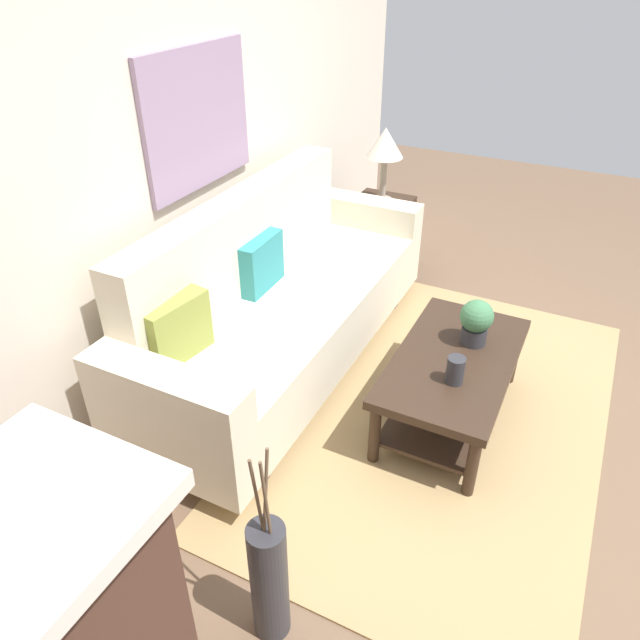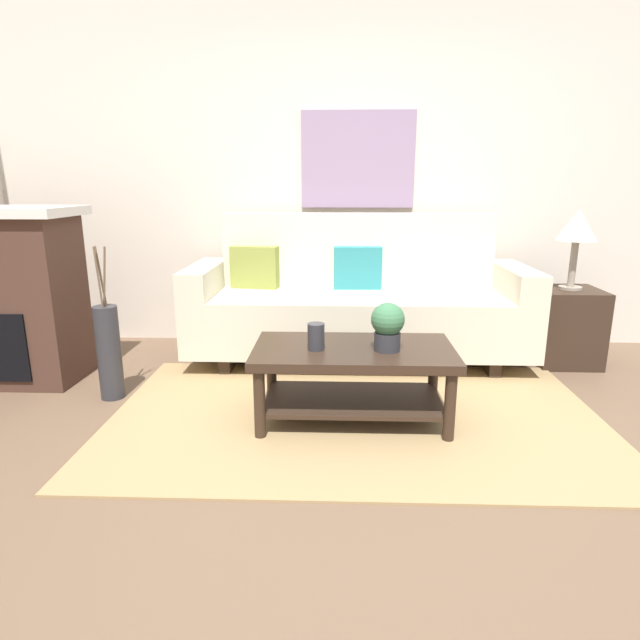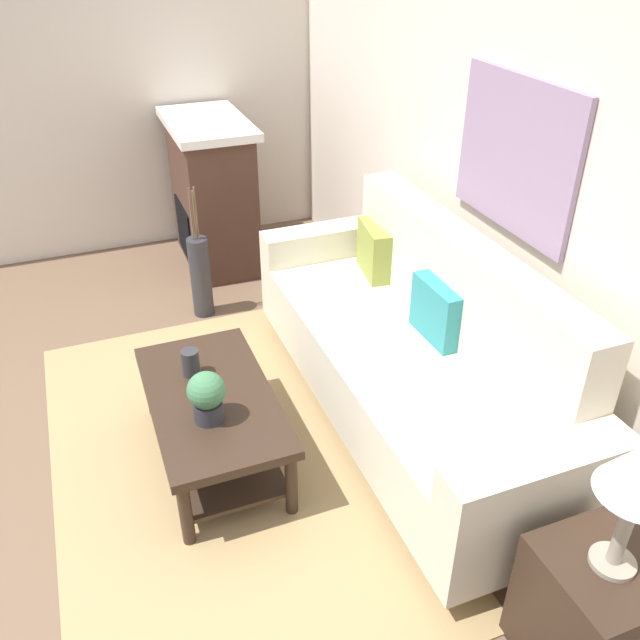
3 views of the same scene
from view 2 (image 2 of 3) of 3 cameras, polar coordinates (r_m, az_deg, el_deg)
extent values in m
plane|color=brown|center=(2.68, 4.09, -14.77)|extent=(9.72, 9.72, 0.00)
cube|color=beige|center=(4.45, 3.48, 14.99)|extent=(5.72, 0.10, 2.70)
cube|color=#A38456|center=(3.12, 3.79, -10.19)|extent=(2.79, 1.73, 0.01)
cube|color=beige|center=(3.97, 4.03, 0.04)|extent=(2.07, 0.84, 0.40)
cube|color=beige|center=(4.20, 4.01, 7.49)|extent=(2.07, 0.20, 0.56)
cube|color=beige|center=(4.07, -12.13, 1.54)|extent=(0.20, 0.84, 0.60)
cube|color=beige|center=(4.15, 19.93, 1.23)|extent=(0.20, 0.84, 0.60)
cube|color=#332319|center=(4.12, -9.16, -3.35)|extent=(0.08, 0.74, 0.12)
cube|color=#332319|center=(4.18, 16.89, -3.53)|extent=(0.08, 0.74, 0.12)
cube|color=olive|center=(4.13, -6.98, 5.63)|extent=(0.37, 0.17, 0.32)
cube|color=teal|center=(4.08, 4.03, 5.59)|extent=(0.36, 0.13, 0.32)
cube|color=#332319|center=(2.95, 3.61, -3.38)|extent=(1.10, 0.60, 0.05)
cube|color=#332319|center=(3.05, 3.52, -8.50)|extent=(0.98, 0.50, 0.02)
cylinder|color=#332319|center=(2.82, -6.47, -8.99)|extent=(0.06, 0.06, 0.38)
cylinder|color=#332319|center=(2.85, 13.71, -9.08)|extent=(0.06, 0.06, 0.38)
cylinder|color=#332319|center=(3.28, -5.20, -5.52)|extent=(0.06, 0.06, 0.38)
cylinder|color=#332319|center=(3.30, 12.01, -5.64)|extent=(0.06, 0.06, 0.38)
cylinder|color=#2D2D33|center=(2.87, -0.43, -1.79)|extent=(0.09, 0.09, 0.15)
cylinder|color=#2D2D33|center=(2.89, 7.18, -2.28)|extent=(0.14, 0.14, 0.10)
sphere|color=#3E734B|center=(2.86, 7.26, 0.07)|extent=(0.18, 0.18, 0.18)
cube|color=#332319|center=(4.33, 24.76, -0.62)|extent=(0.44, 0.44, 0.56)
cylinder|color=gray|center=(4.27, 25.17, 3.14)|extent=(0.16, 0.16, 0.02)
cylinder|color=gray|center=(4.24, 25.41, 5.32)|extent=(0.05, 0.05, 0.35)
cone|color=beige|center=(4.22, 25.83, 9.14)|extent=(0.28, 0.28, 0.22)
cube|color=#472D23|center=(4.10, -30.54, 1.81)|extent=(0.90, 0.50, 1.10)
cylinder|color=#2D2D33|center=(3.53, -21.62, -3.27)|extent=(0.14, 0.14, 0.59)
cylinder|color=brown|center=(3.42, -22.04, 4.31)|extent=(0.05, 0.02, 0.36)
cylinder|color=brown|center=(3.44, -22.39, 4.35)|extent=(0.05, 0.02, 0.36)
cylinder|color=brown|center=(3.41, -22.62, 4.24)|extent=(0.03, 0.02, 0.36)
cube|color=gray|center=(4.38, 4.08, 16.72)|extent=(0.89, 0.03, 0.74)
camera|label=1|loc=(3.56, -49.39, 26.25)|focal=33.26mm
camera|label=3|loc=(3.79, 55.76, 26.98)|focal=37.24mm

